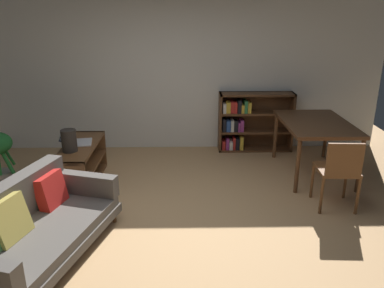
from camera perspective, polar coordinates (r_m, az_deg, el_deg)
The scene contains 9 objects.
ground_plane at distance 4.46m, azimuth -2.00°, elevation -12.02°, with size 8.16×8.16×0.00m, color tan.
back_wall_panel at distance 6.58m, azimuth -1.82°, elevation 10.87°, with size 6.80×0.10×2.70m, color silver.
fabric_couch at distance 4.10m, azimuth -22.78°, elevation -11.16°, with size 1.32×1.94×0.74m.
media_console at distance 5.58m, azimuth -16.00°, elevation -2.93°, with size 0.43×1.30×0.56m.
open_laptop at distance 5.56m, azimuth -16.54°, elevation 0.37°, with size 0.47×0.39×0.11m.
desk_speaker at distance 5.24m, azimuth -17.71°, elevation 0.48°, with size 0.19×0.19×0.29m.
dining_table at distance 5.82m, azimuth 17.81°, elevation 2.45°, with size 0.92×1.39×0.79m.
dining_chair_near at distance 4.91m, azimuth 20.88°, elevation -3.48°, with size 0.48×0.48×0.89m.
bookshelf at distance 6.67m, azimuth 8.52°, elevation 3.27°, with size 1.25×0.31×1.00m.
Camera 1 is at (0.08, -3.80, 2.32)m, focal length 36.09 mm.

